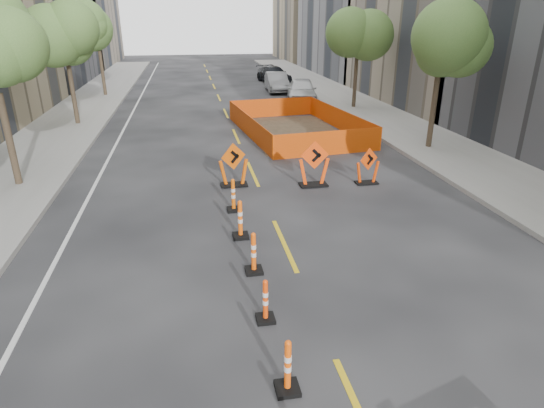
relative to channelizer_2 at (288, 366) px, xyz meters
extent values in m
plane|color=black|center=(1.00, 1.04, -0.50)|extent=(140.00, 140.00, 0.00)
cube|color=gray|center=(-8.00, 13.04, -0.43)|extent=(4.00, 90.00, 0.15)
cube|color=gray|center=(10.00, 13.04, -0.43)|extent=(4.00, 90.00, 0.15)
cylinder|color=#382B1E|center=(-7.40, 11.04, 1.07)|extent=(0.24, 0.24, 3.15)
cylinder|color=#382B1E|center=(-7.40, 21.04, 1.07)|extent=(0.24, 0.24, 3.15)
sphere|color=#447431|center=(-7.40, 21.04, 4.05)|extent=(2.80, 2.80, 2.80)
cylinder|color=#382B1E|center=(-7.40, 31.04, 1.07)|extent=(0.24, 0.24, 3.15)
sphere|color=#447431|center=(-7.40, 31.04, 4.05)|extent=(2.80, 2.80, 2.80)
cylinder|color=#382B1E|center=(9.40, 13.04, 1.07)|extent=(0.24, 0.24, 3.15)
sphere|color=#447431|center=(9.40, 13.04, 4.05)|extent=(2.80, 2.80, 2.80)
cylinder|color=#382B1E|center=(9.40, 23.04, 1.07)|extent=(0.24, 0.24, 3.15)
sphere|color=#447431|center=(9.40, 23.04, 4.05)|extent=(2.80, 2.80, 2.80)
imported|color=silver|center=(6.60, 25.98, 0.33)|extent=(2.83, 5.14, 1.66)
imported|color=gray|center=(5.83, 31.26, 0.24)|extent=(1.86, 4.60, 1.49)
imported|color=black|center=(6.58, 36.55, 0.21)|extent=(2.93, 5.17, 1.41)
camera|label=1|loc=(-1.27, -5.55, 5.15)|focal=30.00mm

